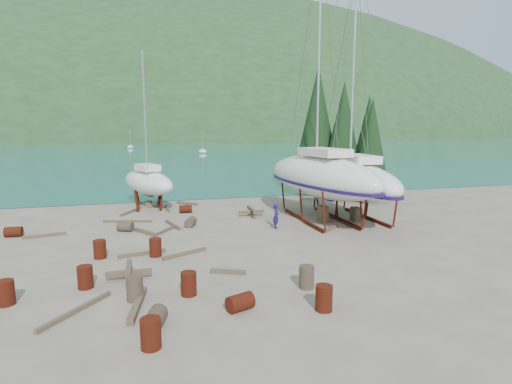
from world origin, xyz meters
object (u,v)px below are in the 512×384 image
object	(u,v)px
large_sailboat_near	(320,176)
small_sailboat_shore	(148,182)
large_sailboat_far	(353,180)
worker	(276,216)

from	to	relation	value
large_sailboat_near	small_sailboat_shore	world-z (taller)	large_sailboat_near
large_sailboat_near	small_sailboat_shore	size ratio (longest dim) A/B	1.57
large_sailboat_near	large_sailboat_far	bearing A→B (deg)	-20.25
large_sailboat_near	worker	world-z (taller)	large_sailboat_near
small_sailboat_shore	worker	distance (m)	12.06
large_sailboat_near	worker	distance (m)	4.38
worker	large_sailboat_near	bearing A→B (deg)	-43.42
large_sailboat_near	large_sailboat_far	world-z (taller)	large_sailboat_near
large_sailboat_far	worker	xyz separation A→B (m)	(-5.72, -0.96, -1.92)
large_sailboat_far	large_sailboat_near	bearing A→B (deg)	169.50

